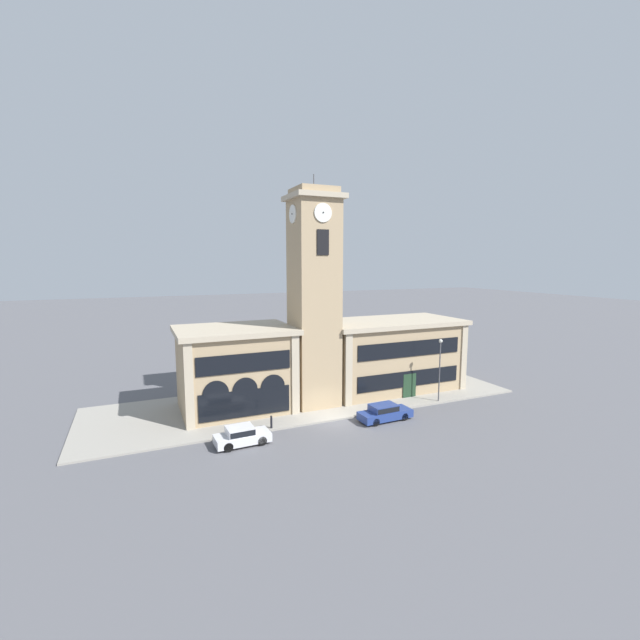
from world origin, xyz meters
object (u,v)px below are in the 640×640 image
object	(u,v)px
parked_car_near	(242,435)
bollard	(271,422)
street_lamp	(440,361)
parked_car_mid	(385,412)

from	to	relation	value
parked_car_near	bollard	size ratio (longest dim) A/B	3.92
street_lamp	bollard	distance (m)	17.35
parked_car_mid	street_lamp	bearing A→B (deg)	12.80
parked_car_near	street_lamp	size ratio (longest dim) A/B	0.68
parked_car_mid	street_lamp	size ratio (longest dim) A/B	0.79
parked_car_near	street_lamp	bearing A→B (deg)	3.42
parked_car_near	street_lamp	distance (m)	20.28
parked_car_near	parked_car_mid	xyz separation A→B (m)	(12.49, -0.00, 0.01)
street_lamp	bollard	size ratio (longest dim) A/B	5.76
street_lamp	bollard	bearing A→B (deg)	-179.56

